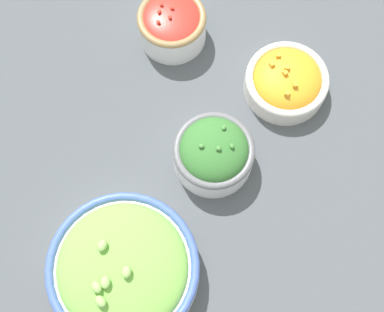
# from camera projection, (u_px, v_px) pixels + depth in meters

# --- Properties ---
(ground_plane) EXTENTS (3.00, 3.00, 0.00)m
(ground_plane) POSITION_uv_depth(u_px,v_px,m) (192.00, 162.00, 0.82)
(ground_plane) COLOR #4C5156
(bowl_broccoli) EXTENTS (0.12, 0.12, 0.08)m
(bowl_broccoli) POSITION_uv_depth(u_px,v_px,m) (214.00, 153.00, 0.78)
(bowl_broccoli) COLOR white
(bowl_broccoli) RESTS_ON ground_plane
(bowl_lettuce) EXTENTS (0.21, 0.21, 0.08)m
(bowl_lettuce) POSITION_uv_depth(u_px,v_px,m) (123.00, 269.00, 0.73)
(bowl_lettuce) COLOR white
(bowl_lettuce) RESTS_ON ground_plane
(bowl_squash) EXTENTS (0.13, 0.13, 0.06)m
(bowl_squash) POSITION_uv_depth(u_px,v_px,m) (286.00, 81.00, 0.83)
(bowl_squash) COLOR silver
(bowl_squash) RESTS_ON ground_plane
(bowl_cherry_tomatoes) EXTENTS (0.11, 0.11, 0.07)m
(bowl_cherry_tomatoes) POSITION_uv_depth(u_px,v_px,m) (172.00, 24.00, 0.85)
(bowl_cherry_tomatoes) COLOR white
(bowl_cherry_tomatoes) RESTS_ON ground_plane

